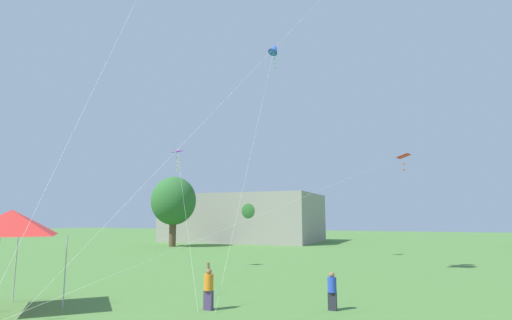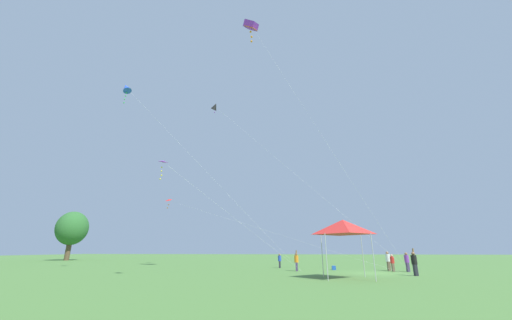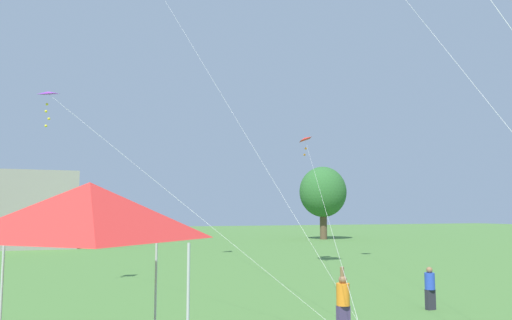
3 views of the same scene
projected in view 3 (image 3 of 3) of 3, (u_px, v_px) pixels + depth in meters
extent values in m
cylinder|color=brown|center=(323.00, 226.00, 63.00)|extent=(0.90, 0.90, 3.41)
ellipsoid|color=#2D662D|center=(323.00, 192.00, 63.44)|extent=(6.09, 5.48, 6.40)
cylinder|color=brown|center=(55.00, 235.00, 50.61)|extent=(0.59, 0.59, 2.23)
ellipsoid|color=#387533|center=(56.00, 207.00, 50.90)|extent=(3.99, 3.59, 4.19)
cylinder|color=#B7B7BC|center=(0.00, 315.00, 9.67)|extent=(0.05, 0.05, 2.99)
cylinder|color=#B7B7BC|center=(155.00, 305.00, 10.74)|extent=(0.05, 0.05, 2.99)
pyramid|color=red|center=(89.00, 211.00, 9.02)|extent=(3.33, 3.33, 1.04)
cube|color=#473860|center=(343.00, 319.00, 14.50)|extent=(0.37, 0.20, 0.77)
cylinder|color=orange|center=(343.00, 294.00, 14.57)|extent=(0.39, 0.39, 0.64)
sphere|color=#896042|center=(343.00, 279.00, 14.61)|extent=(0.24, 0.24, 0.24)
cylinder|color=#896042|center=(342.00, 276.00, 14.60)|extent=(0.20, 0.19, 0.55)
cube|color=#282833|center=(430.00, 300.00, 17.87)|extent=(0.34, 0.19, 0.71)
cylinder|color=blue|center=(430.00, 281.00, 17.94)|extent=(0.36, 0.36, 0.59)
sphere|color=#896042|center=(429.00, 270.00, 17.98)|extent=(0.22, 0.22, 0.22)
cylinder|color=silver|center=(213.00, 80.00, 23.11)|extent=(3.95, 18.41, 19.14)
cylinder|color=silver|center=(321.00, 195.00, 19.09)|extent=(11.54, 25.51, 8.30)
pyramid|color=red|center=(305.00, 139.00, 33.43)|extent=(1.23, 1.21, 0.55)
sphere|color=orange|center=(306.00, 148.00, 33.32)|extent=(0.15, 0.15, 0.15)
sphere|color=orange|center=(305.00, 155.00, 33.36)|extent=(0.15, 0.15, 0.15)
cylinder|color=silver|center=(165.00, 189.00, 17.91)|extent=(8.35, 10.84, 8.65)
pyramid|color=purple|center=(48.00, 93.00, 21.89)|extent=(0.96, 0.87, 0.28)
sphere|color=yellow|center=(47.00, 104.00, 21.86)|extent=(0.11, 0.11, 0.11)
sphere|color=yellow|center=(46.00, 111.00, 21.81)|extent=(0.11, 0.11, 0.11)
sphere|color=yellow|center=(49.00, 119.00, 21.84)|extent=(0.11, 0.11, 0.11)
sphere|color=yellow|center=(46.00, 126.00, 21.80)|extent=(0.11, 0.11, 0.11)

